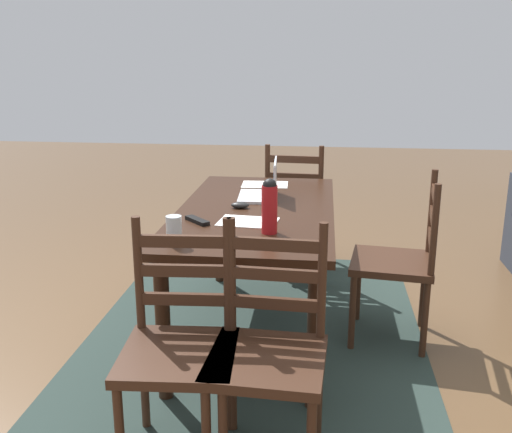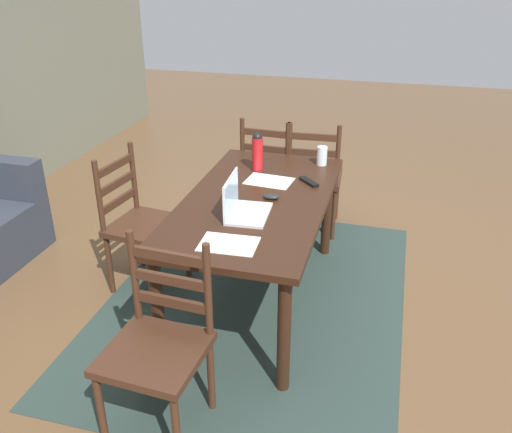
{
  "view_description": "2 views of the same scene",
  "coord_description": "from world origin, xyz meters",
  "px_view_note": "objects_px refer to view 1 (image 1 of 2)",
  "views": [
    {
      "loc": [
        3.15,
        0.36,
        1.58
      ],
      "look_at": [
        -0.09,
        -0.01,
        0.67
      ],
      "focal_mm": 41.49,
      "sensor_mm": 36.0,
      "label": 1
    },
    {
      "loc": [
        -2.9,
        -0.78,
        2.1
      ],
      "look_at": [
        -0.01,
        -0.0,
        0.63
      ],
      "focal_mm": 38.04,
      "sensor_mm": 36.0,
      "label": 2
    }
  ],
  "objects_px": {
    "water_bottle": "(270,205)",
    "computer_mouse": "(240,205)",
    "chair_right_near": "(180,348)",
    "tv_remote": "(197,220)",
    "drinking_glass": "(174,230)",
    "chair_left_far": "(296,207)",
    "chair_right_far": "(268,353)",
    "dining_table": "(256,224)",
    "chair_far_head": "(399,261)",
    "laptop": "(265,188)"
  },
  "relations": [
    {
      "from": "water_bottle",
      "to": "computer_mouse",
      "type": "distance_m",
      "value": 0.5
    },
    {
      "from": "chair_right_near",
      "to": "tv_remote",
      "type": "xyz_separation_m",
      "value": [
        -0.79,
        -0.09,
        0.29
      ]
    },
    {
      "from": "water_bottle",
      "to": "drinking_glass",
      "type": "distance_m",
      "value": 0.47
    },
    {
      "from": "drinking_glass",
      "to": "chair_left_far",
      "type": "bearing_deg",
      "value": 165.53
    },
    {
      "from": "chair_right_far",
      "to": "tv_remote",
      "type": "bearing_deg",
      "value": -151.02
    },
    {
      "from": "dining_table",
      "to": "computer_mouse",
      "type": "distance_m",
      "value": 0.14
    },
    {
      "from": "computer_mouse",
      "to": "tv_remote",
      "type": "distance_m",
      "value": 0.35
    },
    {
      "from": "dining_table",
      "to": "chair_far_head",
      "type": "height_order",
      "value": "chair_far_head"
    },
    {
      "from": "tv_remote",
      "to": "chair_right_near",
      "type": "bearing_deg",
      "value": -127.18
    },
    {
      "from": "chair_right_near",
      "to": "tv_remote",
      "type": "distance_m",
      "value": 0.85
    },
    {
      "from": "tv_remote",
      "to": "chair_left_far",
      "type": "bearing_deg",
      "value": 29.22
    },
    {
      "from": "chair_left_far",
      "to": "laptop",
      "type": "relative_size",
      "value": 2.85
    },
    {
      "from": "tv_remote",
      "to": "laptop",
      "type": "bearing_deg",
      "value": 18.51
    },
    {
      "from": "laptop",
      "to": "tv_remote",
      "type": "relative_size",
      "value": 1.96
    },
    {
      "from": "drinking_glass",
      "to": "chair_far_head",
      "type": "bearing_deg",
      "value": 121.63
    },
    {
      "from": "computer_mouse",
      "to": "tv_remote",
      "type": "height_order",
      "value": "computer_mouse"
    },
    {
      "from": "chair_left_far",
      "to": "computer_mouse",
      "type": "height_order",
      "value": "chair_left_far"
    },
    {
      "from": "dining_table",
      "to": "computer_mouse",
      "type": "height_order",
      "value": "computer_mouse"
    },
    {
      "from": "dining_table",
      "to": "computer_mouse",
      "type": "relative_size",
      "value": 16.48
    },
    {
      "from": "dining_table",
      "to": "drinking_glass",
      "type": "xyz_separation_m",
      "value": [
        0.68,
        -0.29,
        0.16
      ]
    },
    {
      "from": "laptop",
      "to": "chair_right_near",
      "type": "bearing_deg",
      "value": -8.32
    },
    {
      "from": "chair_left_far",
      "to": "water_bottle",
      "type": "bearing_deg",
      "value": -1.94
    },
    {
      "from": "tv_remote",
      "to": "chair_far_head",
      "type": "bearing_deg",
      "value": -27.45
    },
    {
      "from": "tv_remote",
      "to": "dining_table",
      "type": "bearing_deg",
      "value": 6.25
    },
    {
      "from": "chair_right_far",
      "to": "tv_remote",
      "type": "relative_size",
      "value": 5.59
    },
    {
      "from": "laptop",
      "to": "tv_remote",
      "type": "xyz_separation_m",
      "value": [
        0.56,
        -0.29,
        -0.05
      ]
    },
    {
      "from": "chair_left_far",
      "to": "laptop",
      "type": "xyz_separation_m",
      "value": [
        0.87,
        -0.14,
        0.34
      ]
    },
    {
      "from": "dining_table",
      "to": "tv_remote",
      "type": "relative_size",
      "value": 9.69
    },
    {
      "from": "dining_table",
      "to": "chair_left_far",
      "type": "relative_size",
      "value": 1.73
    },
    {
      "from": "tv_remote",
      "to": "computer_mouse",
      "type": "bearing_deg",
      "value": 16.11
    },
    {
      "from": "chair_left_far",
      "to": "drinking_glass",
      "type": "height_order",
      "value": "chair_left_far"
    },
    {
      "from": "chair_left_far",
      "to": "tv_remote",
      "type": "height_order",
      "value": "chair_left_far"
    },
    {
      "from": "tv_remote",
      "to": "drinking_glass",
      "type": "bearing_deg",
      "value": -138.34
    },
    {
      "from": "drinking_glass",
      "to": "dining_table",
      "type": "bearing_deg",
      "value": 156.51
    },
    {
      "from": "chair_left_far",
      "to": "chair_far_head",
      "type": "bearing_deg",
      "value": 29.37
    },
    {
      "from": "dining_table",
      "to": "chair_right_near",
      "type": "relative_size",
      "value": 1.73
    },
    {
      "from": "tv_remote",
      "to": "water_bottle",
      "type": "bearing_deg",
      "value": -63.62
    },
    {
      "from": "chair_left_far",
      "to": "water_bottle",
      "type": "xyz_separation_m",
      "value": [
        1.57,
        -0.05,
        0.42
      ]
    },
    {
      "from": "water_bottle",
      "to": "tv_remote",
      "type": "distance_m",
      "value": 0.42
    },
    {
      "from": "water_bottle",
      "to": "computer_mouse",
      "type": "relative_size",
      "value": 2.66
    },
    {
      "from": "chair_right_near",
      "to": "water_bottle",
      "type": "bearing_deg",
      "value": 156.34
    },
    {
      "from": "chair_right_near",
      "to": "computer_mouse",
      "type": "height_order",
      "value": "chair_right_near"
    },
    {
      "from": "chair_left_far",
      "to": "computer_mouse",
      "type": "xyz_separation_m",
      "value": [
        1.13,
        -0.26,
        0.3
      ]
    },
    {
      "from": "chair_right_near",
      "to": "drinking_glass",
      "type": "xyz_separation_m",
      "value": [
        -0.44,
        -0.12,
        0.35
      ]
    },
    {
      "from": "chair_right_far",
      "to": "drinking_glass",
      "type": "relative_size",
      "value": 7.22
    },
    {
      "from": "dining_table",
      "to": "chair_right_far",
      "type": "bearing_deg",
      "value": 8.82
    },
    {
      "from": "chair_right_near",
      "to": "drinking_glass",
      "type": "bearing_deg",
      "value": -164.43
    },
    {
      "from": "chair_right_far",
      "to": "tv_remote",
      "type": "xyz_separation_m",
      "value": [
        -0.79,
        -0.44,
        0.29
      ]
    },
    {
      "from": "water_bottle",
      "to": "computer_mouse",
      "type": "bearing_deg",
      "value": -155.18
    },
    {
      "from": "dining_table",
      "to": "chair_right_far",
      "type": "relative_size",
      "value": 1.73
    }
  ]
}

